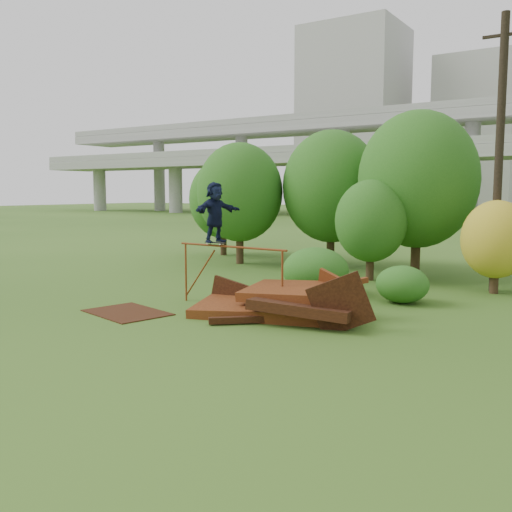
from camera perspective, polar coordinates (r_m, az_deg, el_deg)
The scene contains 17 objects.
ground at distance 14.62m, azimuth -1.64°, elevation -7.18°, with size 240.00×240.00×0.00m, color #2D5116.
scrap_pile at distance 15.79m, azimuth 2.40°, elevation -4.83°, with size 5.57×3.58×1.74m.
grind_rail at distance 16.90m, azimuth -2.52°, elevation -0.45°, with size 3.93×0.26×1.86m.
skateboard at distance 17.23m, azimuth -4.10°, elevation 1.34°, with size 0.70×0.22×0.07m.
skater at distance 17.17m, azimuth -4.12°, elevation 4.40°, with size 1.68×0.53×1.81m, color black.
flat_plate at distance 16.75m, azimuth -12.76°, elevation -5.53°, with size 2.37×1.69×0.03m, color #361A0B.
tree_0 at distance 27.22m, azimuth -1.64°, elevation 6.37°, with size 4.09×4.09×5.76m.
tree_1 at distance 26.73m, azimuth 7.55°, elevation 6.90°, with size 4.51×4.51×6.28m.
tree_2 at distance 22.52m, azimuth 11.41°, elevation 3.44°, with size 2.78×2.78×3.92m.
tree_3 at distance 24.23m, azimuth 15.87°, elevation 7.35°, with size 4.84×4.84×6.72m.
tree_4 at distance 20.83m, azimuth 22.88°, elevation 1.53°, with size 2.30×2.30×3.17m.
tree_6 at distance 30.99m, azimuth -3.30°, elevation 5.69°, with size 3.70×3.70×5.17m.
shrub_left at distance 19.38m, azimuth 5.97°, elevation -1.46°, with size 2.28×2.11×1.58m, color #164713.
shrub_right at distance 18.27m, azimuth 14.42°, elevation -2.76°, with size 1.65×1.51×1.17m, color #164713.
utility_pole at distance 21.28m, azimuth 23.15°, elevation 9.47°, with size 1.40×0.28×9.36m.
building_left at distance 117.06m, azimuth 9.73°, elevation 13.27°, with size 18.00×16.00×35.00m, color #9E9E99.
building_right at distance 116.70m, azimuth 21.28°, elevation 11.22°, with size 14.00×14.00×28.00m, color #9E9E99.
Camera 1 is at (8.06, -11.70, 3.45)m, focal length 40.00 mm.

